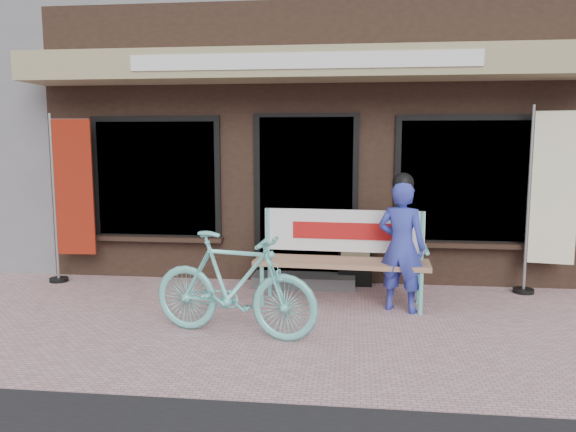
# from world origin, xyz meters

# --- Properties ---
(ground) EXTENTS (70.00, 70.00, 0.00)m
(ground) POSITION_xyz_m (0.00, 0.00, 0.00)
(ground) COLOR #C99A9F
(ground) RESTS_ON ground
(storefront) EXTENTS (7.00, 6.77, 6.00)m
(storefront) POSITION_xyz_m (0.00, 4.96, 2.99)
(storefront) COLOR black
(storefront) RESTS_ON ground
(bench) EXTENTS (1.98, 0.61, 1.06)m
(bench) POSITION_xyz_m (0.49, 1.09, 0.62)
(bench) COLOR #69CDC5
(bench) RESTS_ON ground
(person) EXTENTS (0.61, 0.50, 1.52)m
(person) POSITION_xyz_m (1.14, 0.84, 0.75)
(person) COLOR #323DAD
(person) RESTS_ON ground
(bicycle) EXTENTS (1.73, 0.82, 1.00)m
(bicycle) POSITION_xyz_m (-0.50, -0.15, 0.50)
(bicycle) COLOR #69CDC5
(bicycle) RESTS_ON ground
(nobori_red) EXTENTS (0.65, 0.25, 2.20)m
(nobori_red) POSITION_xyz_m (-3.03, 1.63, 1.14)
(nobori_red) COLOR gray
(nobori_red) RESTS_ON ground
(nobori_cream) EXTENTS (0.68, 0.29, 2.27)m
(nobori_cream) POSITION_xyz_m (2.93, 1.71, 1.17)
(nobori_cream) COLOR gray
(nobori_cream) RESTS_ON ground
(menu_stand) EXTENTS (0.43, 0.10, 0.86)m
(menu_stand) POSITION_xyz_m (0.65, 1.82, 0.44)
(menu_stand) COLOR black
(menu_stand) RESTS_ON ground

